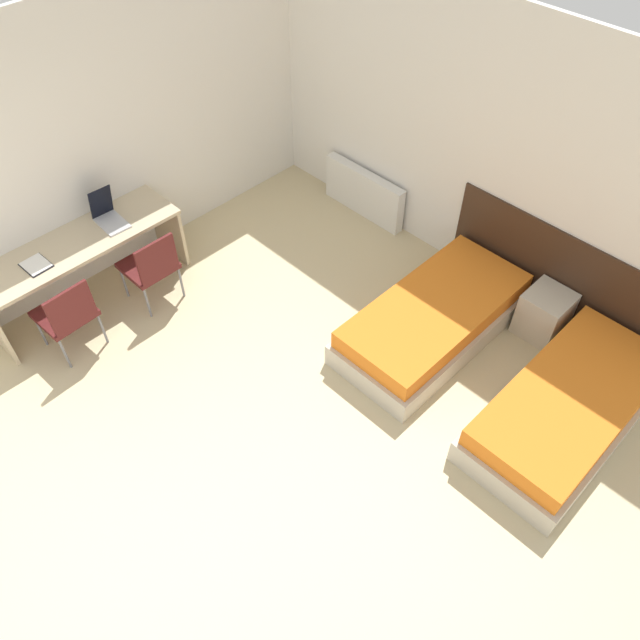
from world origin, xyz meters
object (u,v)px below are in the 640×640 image
(bed_near_door, at_px, (567,407))
(chair_near_notebook, at_px, (67,313))
(nightstand, at_px, (544,313))
(laptop, at_px, (108,216))
(bed_near_window, at_px, (434,319))
(chair_near_laptop, at_px, (151,265))

(bed_near_door, bearing_deg, chair_near_notebook, -145.80)
(nightstand, distance_m, laptop, 4.25)
(chair_near_notebook, bearing_deg, nightstand, 44.82)
(bed_near_window, bearing_deg, nightstand, 47.75)
(laptop, bearing_deg, bed_near_window, 33.36)
(bed_near_window, height_order, laptop, laptop)
(nightstand, bearing_deg, bed_near_door, -47.75)
(bed_near_door, height_order, chair_near_notebook, chair_near_notebook)
(bed_near_window, xyz_separation_m, chair_near_notebook, (-2.24, -2.48, 0.26))
(bed_near_window, distance_m, chair_near_laptop, 2.75)
(nightstand, height_order, chair_near_notebook, chair_near_notebook)
(chair_near_notebook, bearing_deg, laptop, 118.21)
(nightstand, bearing_deg, chair_near_laptop, -141.34)
(bed_near_door, xyz_separation_m, chair_near_laptop, (-3.65, -1.58, 0.26))
(nightstand, bearing_deg, bed_near_window, -132.25)
(bed_near_door, xyz_separation_m, laptop, (-4.16, -1.63, 0.60))
(bed_near_window, relative_size, laptop, 5.44)
(nightstand, relative_size, laptop, 1.31)
(bed_near_window, xyz_separation_m, nightstand, (0.70, 0.77, 0.03))
(bed_near_door, height_order, laptop, laptop)
(bed_near_door, xyz_separation_m, nightstand, (-0.70, 0.77, 0.03))
(bed_near_window, distance_m, laptop, 3.26)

